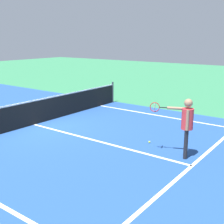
% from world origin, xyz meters
% --- Properties ---
extents(ground_plane, '(60.00, 60.00, 0.00)m').
position_xyz_m(ground_plane, '(0.00, 0.00, 0.00)').
color(ground_plane, '#337F51').
extents(court_surface_inbounds, '(10.62, 24.40, 0.00)m').
position_xyz_m(court_surface_inbounds, '(0.00, 0.00, 0.00)').
color(court_surface_inbounds, '#234C93').
rests_on(court_surface_inbounds, ground_plane).
extents(line_sideline_right, '(0.10, 11.89, 0.01)m').
position_xyz_m(line_sideline_right, '(4.11, -5.95, 0.00)').
color(line_sideline_right, white).
rests_on(line_sideline_right, ground_plane).
extents(line_service_near, '(8.22, 0.10, 0.01)m').
position_xyz_m(line_service_near, '(0.00, -6.40, 0.00)').
color(line_service_near, white).
rests_on(line_service_near, ground_plane).
extents(line_center_service, '(0.10, 6.40, 0.01)m').
position_xyz_m(line_center_service, '(0.00, -3.20, 0.00)').
color(line_center_service, white).
rests_on(line_center_service, ground_plane).
extents(net, '(10.33, 0.09, 1.07)m').
position_xyz_m(net, '(0.00, 0.00, 0.49)').
color(net, '#33383D').
rests_on(net, ground_plane).
extents(player_near, '(0.51, 1.20, 1.68)m').
position_xyz_m(player_near, '(0.44, -5.99, 1.05)').
color(player_near, black).
rests_on(player_near, ground_plane).
extents(tennis_ball_mid_court, '(0.07, 0.07, 0.07)m').
position_xyz_m(tennis_ball_mid_court, '(0.86, -4.63, 0.03)').
color(tennis_ball_mid_court, '#CCE033').
rests_on(tennis_ball_mid_court, ground_plane).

